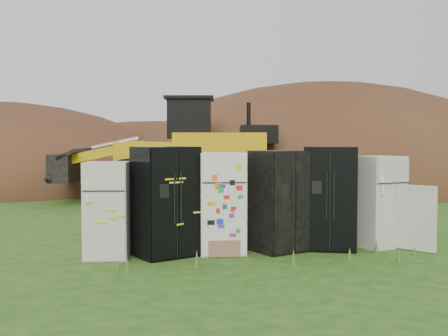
# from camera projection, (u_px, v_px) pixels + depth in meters

# --- Properties ---
(ground) EXTENTS (120.00, 120.00, 0.00)m
(ground) POSITION_uv_depth(u_px,v_px,m) (254.00, 252.00, 9.72)
(ground) COLOR #234813
(ground) RESTS_ON ground
(fridge_leftmost) EXTENTS (0.79, 0.77, 1.58)m
(fridge_leftmost) POSITION_uv_depth(u_px,v_px,m) (107.00, 210.00, 9.18)
(fridge_leftmost) COLOR silver
(fridge_leftmost) RESTS_ON ground
(fridge_black_side) EXTENTS (1.17, 1.06, 1.83)m
(fridge_black_side) POSITION_uv_depth(u_px,v_px,m) (166.00, 202.00, 9.35)
(fridge_black_side) COLOR black
(fridge_black_side) RESTS_ON ground
(fridge_sticker) EXTENTS (0.82, 0.77, 1.72)m
(fridge_sticker) POSITION_uv_depth(u_px,v_px,m) (222.00, 203.00, 9.59)
(fridge_sticker) COLOR white
(fridge_sticker) RESTS_ON ground
(fridge_dark_mid) EXTENTS (1.10, 1.01, 1.76)m
(fridge_dark_mid) POSITION_uv_depth(u_px,v_px,m) (280.00, 201.00, 9.77)
(fridge_dark_mid) COLOR black
(fridge_dark_mid) RESTS_ON ground
(fridge_black_right) EXTENTS (1.13, 1.04, 1.82)m
(fridge_black_right) POSITION_uv_depth(u_px,v_px,m) (330.00, 198.00, 9.96)
(fridge_black_right) COLOR black
(fridge_black_right) RESTS_ON ground
(fridge_open_door) EXTENTS (0.90, 0.86, 1.65)m
(fridge_open_door) POSITION_uv_depth(u_px,v_px,m) (378.00, 201.00, 10.18)
(fridge_open_door) COLOR silver
(fridge_open_door) RESTS_ON ground
(wheel_loader) EXTENTS (7.04, 3.97, 3.21)m
(wheel_loader) POSITION_uv_depth(u_px,v_px,m) (163.00, 150.00, 16.92)
(wheel_loader) COLOR #D3980E
(wheel_loader) RESTS_ON ground
(dirt_mound_right) EXTENTS (17.25, 12.65, 8.52)m
(dirt_mound_right) POSITION_uv_depth(u_px,v_px,m) (329.00, 186.00, 23.03)
(dirt_mound_right) COLOR #442816
(dirt_mound_right) RESTS_ON ground
(dirt_mound_back) EXTENTS (16.29, 10.86, 5.70)m
(dirt_mound_back) POSITION_uv_depth(u_px,v_px,m) (156.00, 178.00, 28.16)
(dirt_mound_back) COLOR #442816
(dirt_mound_back) RESTS_ON ground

